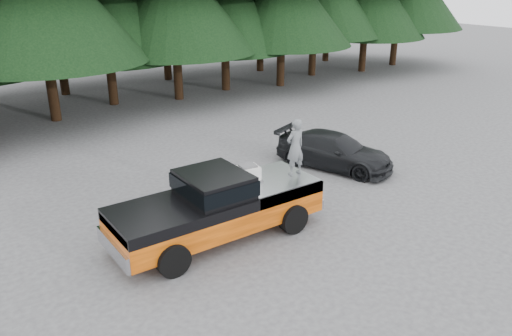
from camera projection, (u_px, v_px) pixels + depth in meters
ground at (233, 230)px, 14.14m from camera, size 120.00×120.00×0.00m
pickup_truck at (218, 215)px, 13.52m from camera, size 6.00×2.04×1.33m
truck_cab at (214, 184)px, 13.11m from camera, size 1.66×1.90×0.59m
air_compressor at (248, 174)px, 13.97m from camera, size 0.67×0.58×0.41m
man_on_bed at (295, 147)px, 14.21m from camera, size 0.62×0.42×1.67m
parked_car at (334, 151)px, 18.48m from camera, size 3.26×4.76×1.28m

